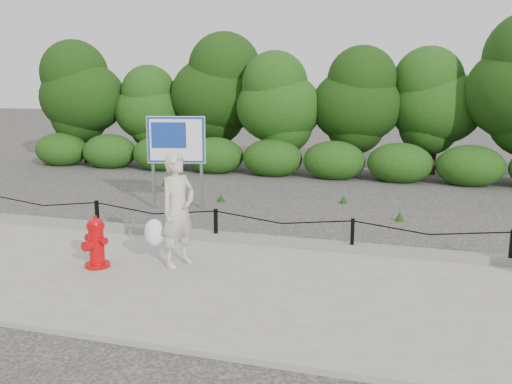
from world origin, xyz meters
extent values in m
plane|color=#2D2B28|center=(0.00, 0.00, 0.00)|extent=(90.00, 90.00, 0.00)
cube|color=gray|center=(0.00, -2.00, 0.04)|extent=(14.00, 4.00, 0.08)
cube|color=slate|center=(0.00, 0.05, 0.15)|extent=(14.00, 0.22, 0.14)
cube|color=black|center=(-2.50, 0.00, 0.38)|extent=(0.06, 0.06, 0.60)
cube|color=black|center=(0.00, 0.00, 0.38)|extent=(0.06, 0.06, 0.60)
cube|color=black|center=(2.50, 0.00, 0.38)|extent=(0.06, 0.06, 0.60)
cube|color=black|center=(5.00, 0.00, 0.38)|extent=(0.06, 0.06, 0.60)
cylinder|color=black|center=(-3.75, 0.00, 0.60)|extent=(2.50, 0.02, 0.02)
cylinder|color=black|center=(-1.25, 0.00, 0.60)|extent=(2.50, 0.02, 0.02)
cylinder|color=black|center=(1.25, 0.00, 0.60)|extent=(2.50, 0.02, 0.02)
cylinder|color=black|center=(3.75, 0.00, 0.60)|extent=(2.50, 0.02, 0.02)
cylinder|color=black|center=(-8.50, 8.60, 1.10)|extent=(0.18, 0.18, 2.19)
ellipsoid|color=#255213|center=(-8.50, 8.60, 2.63)|extent=(3.25, 2.81, 3.51)
cylinder|color=black|center=(-6.00, 9.00, 0.87)|extent=(0.18, 0.18, 1.75)
ellipsoid|color=#255213|center=(-6.00, 9.00, 2.10)|extent=(2.59, 2.24, 2.80)
cylinder|color=black|center=(-3.50, 9.40, 1.15)|extent=(0.18, 0.18, 2.29)
ellipsoid|color=#255213|center=(-3.50, 9.40, 2.75)|extent=(3.40, 2.94, 3.67)
cylinder|color=black|center=(-1.00, 8.60, 0.97)|extent=(0.18, 0.18, 1.95)
ellipsoid|color=#255213|center=(-1.00, 8.60, 2.34)|extent=(2.88, 2.49, 3.12)
cylinder|color=black|center=(1.50, 9.00, 1.01)|extent=(0.18, 0.18, 2.01)
ellipsoid|color=#255213|center=(1.50, 9.00, 2.42)|extent=(2.98, 2.58, 3.22)
cylinder|color=black|center=(4.00, 9.40, 1.00)|extent=(0.18, 0.18, 2.00)
ellipsoid|color=#255213|center=(4.00, 9.40, 2.39)|extent=(2.95, 2.55, 3.19)
cylinder|color=#C40709|center=(-1.28, -1.91, 0.11)|extent=(0.49, 0.49, 0.06)
cylinder|color=#C40709|center=(-1.28, -1.91, 0.44)|extent=(0.30, 0.30, 0.58)
cylinder|color=#C40709|center=(-1.28, -1.91, 0.75)|extent=(0.35, 0.35, 0.05)
ellipsoid|color=#C40709|center=(-1.28, -1.91, 0.78)|extent=(0.31, 0.31, 0.19)
cylinder|color=#C40709|center=(-1.28, -1.91, 0.89)|extent=(0.08, 0.08, 0.05)
cylinder|color=#C40709|center=(-1.43, -1.87, 0.53)|extent=(0.14, 0.15, 0.12)
cylinder|color=#C40709|center=(-1.12, -1.96, 0.53)|extent=(0.14, 0.15, 0.12)
cylinder|color=#C40709|center=(-1.33, -2.08, 0.47)|extent=(0.19, 0.17, 0.16)
cylinder|color=slate|center=(-1.31, -2.05, 0.38)|extent=(0.01, 0.06, 0.13)
imported|color=beige|center=(-0.07, -1.45, 0.98)|extent=(0.65, 0.78, 1.81)
ellipsoid|color=white|center=(-0.42, -1.60, 0.63)|extent=(0.33, 0.25, 0.43)
cube|color=slate|center=(-2.49, 2.42, 1.10)|extent=(0.08, 0.08, 2.19)
cube|color=slate|center=(-1.37, 2.68, 1.10)|extent=(0.08, 0.08, 2.19)
cube|color=white|center=(-1.92, 2.51, 1.64)|extent=(1.34, 0.36, 1.10)
cube|color=navy|center=(-1.92, 2.48, 1.64)|extent=(1.31, 0.32, 1.06)
cube|color=navy|center=(-2.08, 2.44, 1.75)|extent=(0.80, 0.20, 0.60)
camera|label=1|loc=(3.48, -9.04, 2.94)|focal=38.00mm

